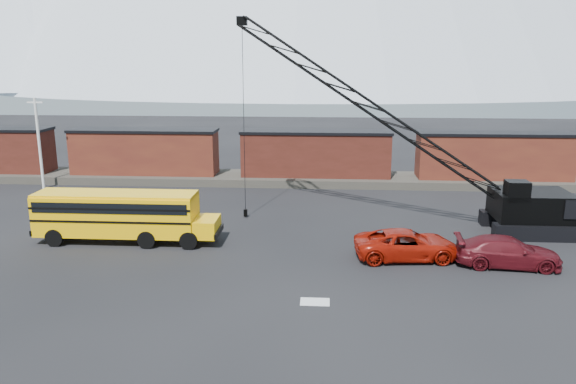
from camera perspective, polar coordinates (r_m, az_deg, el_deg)
name	(u,v)px	position (r m, az deg, el deg)	size (l,w,h in m)	color
ground	(307,271)	(31.05, 1.97, -7.99)	(160.00, 160.00, 0.00)	black
gravel_berm	(315,179)	(52.06, 2.80, 1.31)	(120.00, 5.00, 0.70)	#47433A
boxcar_west_near	(145,152)	(54.28, -14.36, 4.01)	(13.70, 3.10, 4.17)	#481A14
boxcar_mid	(316,153)	(51.60, 2.83, 3.93)	(13.70, 3.10, 4.17)	#4C1C15
boxcar_east_near	(494,155)	(53.76, 20.17, 3.50)	(13.70, 3.10, 4.17)	#481A14
utility_pole	(39,142)	(53.55, -23.96, 4.64)	(1.40, 0.24, 8.00)	silver
snow_patch	(315,302)	(27.36, 2.75, -11.08)	(1.40, 0.90, 0.02)	silver
school_bus	(122,214)	(36.68, -16.49, -2.19)	(11.65, 2.65, 3.19)	#F6B405
red_pickup	(407,245)	(33.28, 12.01, -5.25)	(2.79, 6.05, 1.68)	#981307
maroon_suv	(508,252)	(33.73, 21.42, -5.68)	(2.33, 5.72, 1.66)	#4D0D14
crawler_crane	(380,113)	(38.31, 9.32, 7.88)	(22.59, 4.89, 14.25)	black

